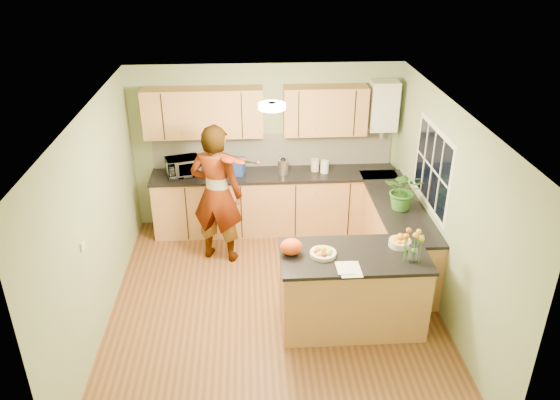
{
  "coord_description": "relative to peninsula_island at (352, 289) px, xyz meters",
  "views": [
    {
      "loc": [
        -0.27,
        -5.48,
        4.2
      ],
      "look_at": [
        0.1,
        0.5,
        1.21
      ],
      "focal_mm": 35.0,
      "sensor_mm": 36.0,
      "label": 1
    }
  ],
  "objects": [
    {
      "name": "jar_cream",
      "position": [
        -0.16,
        2.38,
        0.56
      ],
      "size": [
        0.15,
        0.15,
        0.19
      ],
      "primitive_type": "cylinder",
      "rotation": [
        0.0,
        0.0,
        0.28
      ],
      "color": "beige",
      "rests_on": "back_counter"
    },
    {
      "name": "boiler",
      "position": [
        0.83,
        2.47,
        1.42
      ],
      "size": [
        0.4,
        0.3,
        0.86
      ],
      "color": "white",
      "rests_on": "wall_back"
    },
    {
      "name": "orange_bag",
      "position": [
        -0.7,
        0.05,
        0.57
      ],
      "size": [
        0.31,
        0.29,
        0.19
      ],
      "primitive_type": "ellipsoid",
      "rotation": [
        0.0,
        0.0,
        0.4
      ],
      "color": "#EB4913",
      "rests_on": "peninsula_island"
    },
    {
      "name": "flower_vase",
      "position": [
        0.6,
        -0.18,
        0.76
      ],
      "size": [
        0.23,
        0.23,
        0.43
      ],
      "rotation": [
        0.0,
        0.0,
        0.01
      ],
      "color": "silver",
      "rests_on": "peninsula_island"
    },
    {
      "name": "wall_front",
      "position": [
        -0.87,
        -1.87,
        0.77
      ],
      "size": [
        4.0,
        0.02,
        2.5
      ],
      "primitive_type": "cube",
      "color": "#8B9F71",
      "rests_on": "floor"
    },
    {
      "name": "ceiling",
      "position": [
        -0.87,
        0.38,
        2.02
      ],
      "size": [
        4.0,
        4.5,
        0.02
      ],
      "primitive_type": "cube",
      "color": "silver",
      "rests_on": "wall_back"
    },
    {
      "name": "papers",
      "position": [
        -0.1,
        -0.3,
        0.48
      ],
      "size": [
        0.23,
        0.31,
        0.01
      ],
      "primitive_type": "cube",
      "color": "white",
      "rests_on": "peninsula_island"
    },
    {
      "name": "orange_bowl",
      "position": [
        0.55,
        0.15,
        0.54
      ],
      "size": [
        0.25,
        0.25,
        0.15
      ],
      "color": "beige",
      "rests_on": "peninsula_island"
    },
    {
      "name": "wall_back",
      "position": [
        -0.87,
        2.63,
        0.77
      ],
      "size": [
        4.0,
        0.02,
        2.5
      ],
      "primitive_type": "cube",
      "color": "#8B9F71",
      "rests_on": "floor"
    },
    {
      "name": "window_right",
      "position": [
        1.12,
        0.98,
        1.07
      ],
      "size": [
        0.01,
        1.3,
        1.05
      ],
      "color": "white",
      "rests_on": "wall_right"
    },
    {
      "name": "peninsula_island",
      "position": [
        0.0,
        0.0,
        0.0
      ],
      "size": [
        1.66,
        0.85,
        0.95
      ],
      "color": "tan",
      "rests_on": "floor"
    },
    {
      "name": "potted_plant",
      "position": [
        0.83,
        1.08,
        0.73
      ],
      "size": [
        0.6,
        0.56,
        0.53
      ],
      "primitive_type": "imported",
      "rotation": [
        0.0,
        0.0,
        -0.36
      ],
      "color": "#367125",
      "rests_on": "right_counter"
    },
    {
      "name": "jar_white",
      "position": [
        -0.02,
        2.3,
        0.56
      ],
      "size": [
        0.13,
        0.13,
        0.19
      ],
      "primitive_type": "cylinder",
      "rotation": [
        0.0,
        0.0,
        -0.07
      ],
      "color": "white",
      "rests_on": "back_counter"
    },
    {
      "name": "fruit_dish",
      "position": [
        -0.35,
        -0.0,
        0.52
      ],
      "size": [
        0.29,
        0.29,
        0.1
      ],
      "color": "beige",
      "rests_on": "peninsula_island"
    },
    {
      "name": "wall_left",
      "position": [
        -2.87,
        0.38,
        0.77
      ],
      "size": [
        0.02,
        4.5,
        2.5
      ],
      "primitive_type": "cube",
      "color": "#8B9F71",
      "rests_on": "floor"
    },
    {
      "name": "upper_cabinets",
      "position": [
        -1.05,
        2.46,
        1.37
      ],
      "size": [
        3.2,
        0.34,
        0.7
      ],
      "color": "tan",
      "rests_on": "wall_back"
    },
    {
      "name": "blue_box",
      "position": [
        -1.36,
        2.35,
        0.58
      ],
      "size": [
        0.34,
        0.28,
        0.24
      ],
      "primitive_type": "cube",
      "rotation": [
        0.0,
        0.0,
        -0.21
      ],
      "color": "#203B94",
      "rests_on": "back_counter"
    },
    {
      "name": "ceiling_lamp",
      "position": [
        -0.87,
        0.68,
        1.98
      ],
      "size": [
        0.3,
        0.3,
        0.07
      ],
      "color": "#FFEABF",
      "rests_on": "ceiling"
    },
    {
      "name": "right_counter",
      "position": [
        0.83,
        1.23,
        -0.01
      ],
      "size": [
        0.62,
        2.24,
        0.94
      ],
      "color": "tan",
      "rests_on": "floor"
    },
    {
      "name": "back_counter",
      "position": [
        -0.77,
        2.33,
        -0.01
      ],
      "size": [
        3.64,
        0.62,
        0.94
      ],
      "color": "tan",
      "rests_on": "floor"
    },
    {
      "name": "floor",
      "position": [
        -0.87,
        0.38,
        -0.48
      ],
      "size": [
        4.5,
        4.5,
        0.0
      ],
      "primitive_type": "plane",
      "color": "brown",
      "rests_on": "ground"
    },
    {
      "name": "violinist",
      "position": [
        -1.59,
        1.56,
        0.51
      ],
      "size": [
        0.83,
        0.68,
        1.97
      ],
      "primitive_type": "imported",
      "rotation": [
        0.0,
        0.0,
        2.82
      ],
      "color": "#E3A98B",
      "rests_on": "floor"
    },
    {
      "name": "wall_right",
      "position": [
        1.13,
        0.38,
        0.77
      ],
      "size": [
        0.02,
        4.5,
        2.5
      ],
      "primitive_type": "cube",
      "color": "#8B9F71",
      "rests_on": "floor"
    },
    {
      "name": "splashback",
      "position": [
        -0.77,
        2.62,
        0.72
      ],
      "size": [
        3.6,
        0.02,
        0.52
      ],
      "primitive_type": "cube",
      "color": "white",
      "rests_on": "back_counter"
    },
    {
      "name": "microwave",
      "position": [
        -2.11,
        2.35,
        0.6
      ],
      "size": [
        0.55,
        0.45,
        0.27
      ],
      "primitive_type": "imported",
      "rotation": [
        0.0,
        0.0,
        0.29
      ],
      "color": "white",
      "rests_on": "back_counter"
    },
    {
      "name": "kettle",
      "position": [
        -0.64,
        2.29,
        0.59
      ],
      "size": [
        0.16,
        0.16,
        0.3
      ],
      "rotation": [
        0.0,
        0.0,
        -0.06
      ],
      "color": "silver",
      "rests_on": "back_counter"
    },
    {
      "name": "violin",
      "position": [
        -1.39,
        1.34,
        1.1
      ],
      "size": [
        0.64,
        0.56,
        0.16
      ],
      "primitive_type": null,
      "rotation": [
        0.17,
        0.0,
        -0.61
      ],
      "color": "#510C05",
      "rests_on": "violinist"
    },
    {
      "name": "light_switch",
      "position": [
        -2.86,
        -0.22,
        0.82
      ],
      "size": [
        0.02,
        0.09,
        0.09
      ],
      "primitive_type": "cube",
      "color": "white",
      "rests_on": "wall_left"
    }
  ]
}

